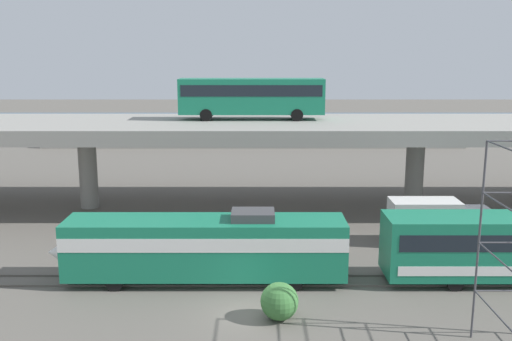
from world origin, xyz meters
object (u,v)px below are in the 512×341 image
at_px(parked_car_0, 186,127).
at_px(parked_car_2, 343,127).
at_px(parked_car_5, 99,126).
at_px(parked_car_3, 303,125).
at_px(service_truck_west, 436,220).
at_px(transit_bus_on_overpass, 250,95).
at_px(parked_car_4, 417,125).
at_px(train_locomotive, 190,245).
at_px(parked_car_1, 269,126).

relative_size(parked_car_0, parked_car_2, 1.03).
bearing_deg(parked_car_5, parked_car_3, -177.53).
height_order(service_truck_west, parked_car_0, service_truck_west).
distance_m(parked_car_3, parked_car_5, 29.66).
height_order(parked_car_0, parked_car_5, same).
xyz_separation_m(transit_bus_on_overpass, parked_car_0, (-9.42, 33.41, -7.05)).
relative_size(transit_bus_on_overpass, parked_car_5, 2.99).
xyz_separation_m(parked_car_2, parked_car_4, (11.12, 2.02, -0.00)).
xyz_separation_m(train_locomotive, parked_car_0, (-6.17, 50.70, 0.08)).
height_order(train_locomotive, parked_car_1, train_locomotive).
height_order(transit_bus_on_overpass, parked_car_0, transit_bus_on_overpass).
bearing_deg(parked_car_4, parked_car_0, 2.94).
distance_m(train_locomotive, parked_car_2, 52.92).
bearing_deg(service_truck_west, parked_car_3, 96.38).
xyz_separation_m(transit_bus_on_overpass, service_truck_west, (12.68, -10.61, -7.69)).
height_order(transit_bus_on_overpass, parked_car_5, transit_bus_on_overpass).
height_order(train_locomotive, parked_car_4, train_locomotive).
relative_size(train_locomotive, parked_car_1, 3.78).
relative_size(parked_car_1, parked_car_4, 1.08).
xyz_separation_m(transit_bus_on_overpass, parked_car_2, (12.88, 33.11, -7.05)).
xyz_separation_m(service_truck_west, parked_car_5, (-34.83, 45.18, 0.64)).
distance_m(transit_bus_on_overpass, parked_car_0, 35.42).
xyz_separation_m(parked_car_0, parked_car_5, (-12.73, 1.16, -0.00)).
distance_m(service_truck_west, parked_car_1, 46.32).
bearing_deg(train_locomotive, parked_car_2, -107.75).
bearing_deg(transit_bus_on_overpass, parked_car_5, -57.35).
height_order(transit_bus_on_overpass, parked_car_3, transit_bus_on_overpass).
height_order(parked_car_0, parked_car_3, same).
relative_size(parked_car_0, parked_car_4, 1.04).
distance_m(train_locomotive, parked_car_1, 52.15).
relative_size(parked_car_1, parked_car_3, 0.95).
bearing_deg(parked_car_0, parked_car_3, 8.21).
bearing_deg(parked_car_5, parked_car_4, -179.30).
relative_size(train_locomotive, parked_car_3, 3.57).
xyz_separation_m(service_truck_west, parked_car_0, (-22.10, 44.02, 0.64)).
bearing_deg(train_locomotive, parked_car_5, -69.97).
height_order(parked_car_3, parked_car_4, same).
bearing_deg(parked_car_1, parked_car_4, 1.54).
bearing_deg(parked_car_2, parked_car_3, 153.12).
bearing_deg(parked_car_3, parked_car_0, 8.21).
distance_m(parked_car_0, parked_car_4, 33.46).
distance_m(transit_bus_on_overpass, parked_car_2, 36.22).
bearing_deg(parked_car_5, parked_car_1, 179.96).
xyz_separation_m(parked_car_2, parked_car_3, (-5.40, 2.74, 0.00)).
bearing_deg(train_locomotive, service_truck_west, -157.23).
height_order(parked_car_1, parked_car_5, same).
distance_m(transit_bus_on_overpass, service_truck_west, 18.23).
distance_m(parked_car_0, parked_car_3, 17.08).
relative_size(parked_car_1, parked_car_5, 1.11).
relative_size(train_locomotive, parked_car_2, 4.05).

